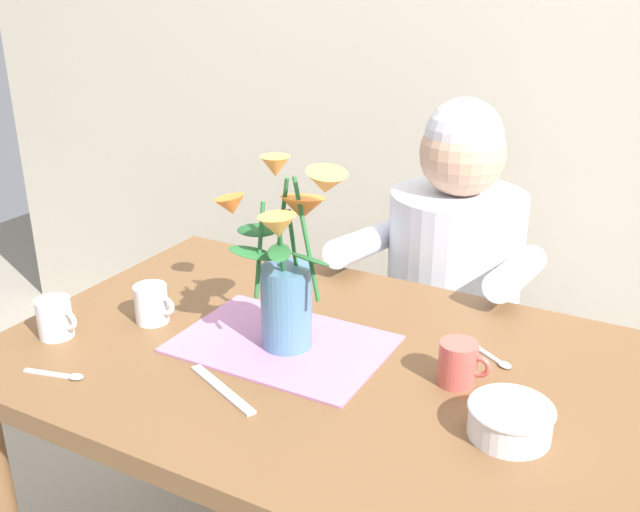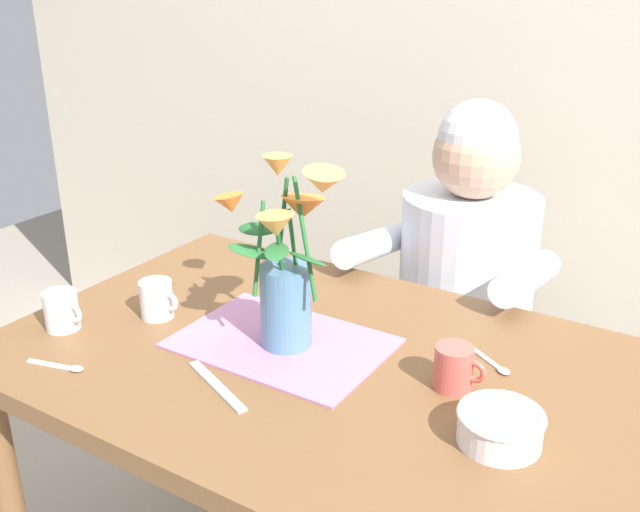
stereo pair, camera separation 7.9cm
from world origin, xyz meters
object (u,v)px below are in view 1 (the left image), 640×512
at_px(coffee_cup, 152,304).
at_px(flower_vase, 287,268).
at_px(seated_person, 450,316).
at_px(dinner_knife, 222,389).
at_px(ceramic_bowl, 510,419).
at_px(ceramic_mug, 55,318).
at_px(tea_cup, 459,363).

bearing_deg(coffee_cup, flower_vase, 7.94).
bearing_deg(seated_person, coffee_cup, -126.94).
height_order(dinner_knife, coffee_cup, coffee_cup).
height_order(flower_vase, ceramic_bowl, flower_vase).
distance_m(dinner_knife, coffee_cup, 0.32).
relative_size(ceramic_mug, coffee_cup, 1.00).
xyz_separation_m(ceramic_bowl, dinner_knife, (-0.47, -0.11, -0.03)).
distance_m(flower_vase, ceramic_bowl, 0.48).
bearing_deg(seated_person, dinner_knife, -104.44).
distance_m(ceramic_bowl, dinner_knife, 0.49).
distance_m(seated_person, ceramic_mug, 0.99).
xyz_separation_m(flower_vase, tea_cup, (0.33, 0.03, -0.13)).
height_order(seated_person, ceramic_mug, seated_person).
distance_m(flower_vase, ceramic_mug, 0.48).
relative_size(flower_vase, coffee_cup, 3.98).
height_order(ceramic_bowl, ceramic_mug, ceramic_mug).
bearing_deg(flower_vase, seated_person, 78.63).
height_order(flower_vase, dinner_knife, flower_vase).
xyz_separation_m(seated_person, flower_vase, (-0.12, -0.62, 0.34)).
bearing_deg(ceramic_bowl, flower_vase, 170.26).
distance_m(ceramic_bowl, coffee_cup, 0.75).
distance_m(ceramic_bowl, tea_cup, 0.16).
xyz_separation_m(flower_vase, dinner_knife, (-0.02, -0.19, -0.16)).
bearing_deg(flower_vase, ceramic_mug, -156.81).
xyz_separation_m(ceramic_bowl, ceramic_mug, (-0.87, -0.11, 0.01)).
bearing_deg(dinner_knife, coffee_cup, 175.92).
xyz_separation_m(flower_vase, ceramic_mug, (-0.43, -0.18, -0.13)).
bearing_deg(coffee_cup, dinner_knife, -27.57).
relative_size(ceramic_bowl, tea_cup, 1.46).
xyz_separation_m(ceramic_mug, coffee_cup, (0.12, 0.14, 0.00)).
relative_size(ceramic_bowl, dinner_knife, 0.72).
distance_m(flower_vase, coffee_cup, 0.33).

